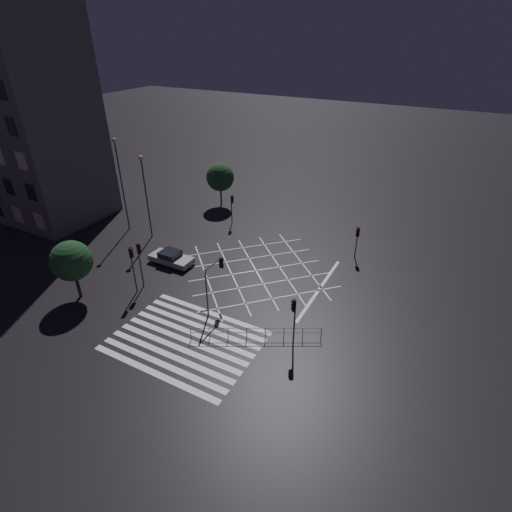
{
  "coord_description": "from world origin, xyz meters",
  "views": [
    {
      "loc": [
        15.21,
        -28.43,
        20.25
      ],
      "look_at": [
        0.0,
        0.0,
        1.6
      ],
      "focal_mm": 28.0,
      "sensor_mm": 36.0,
      "label": 1
    }
  ],
  "objects_px": {
    "traffic_light_sw_main": "(132,261)",
    "street_lamp_west": "(144,183)",
    "traffic_light_sw_cross": "(140,256)",
    "street_tree_near": "(220,177)",
    "waiting_car": "(171,258)",
    "traffic_light_nw_main": "(232,203)",
    "traffic_light_se_main": "(294,313)",
    "street_tree_far": "(71,261)",
    "traffic_light_ne_cross": "(357,236)",
    "traffic_light_median_south": "(215,274)",
    "street_lamp_east": "(120,172)"
  },
  "relations": [
    {
      "from": "traffic_light_sw_main",
      "to": "street_lamp_west",
      "type": "relative_size",
      "value": 0.49
    },
    {
      "from": "traffic_light_sw_cross",
      "to": "street_tree_near",
      "type": "relative_size",
      "value": 0.78
    },
    {
      "from": "waiting_car",
      "to": "traffic_light_nw_main",
      "type": "bearing_deg",
      "value": 86.53
    },
    {
      "from": "traffic_light_nw_main",
      "to": "street_lamp_west",
      "type": "distance_m",
      "value": 10.06
    },
    {
      "from": "traffic_light_se_main",
      "to": "street_tree_far",
      "type": "height_order",
      "value": "street_tree_far"
    },
    {
      "from": "traffic_light_ne_cross",
      "to": "waiting_car",
      "type": "xyz_separation_m",
      "value": [
        -15.54,
        -9.64,
        -1.77
      ]
    },
    {
      "from": "street_lamp_west",
      "to": "waiting_car",
      "type": "xyz_separation_m",
      "value": [
        5.56,
        -3.55,
        -5.59
      ]
    },
    {
      "from": "traffic_light_se_main",
      "to": "street_tree_far",
      "type": "relative_size",
      "value": 0.77
    },
    {
      "from": "traffic_light_ne_cross",
      "to": "traffic_light_median_south",
      "type": "distance_m",
      "value": 15.59
    },
    {
      "from": "traffic_light_median_south",
      "to": "street_lamp_west",
      "type": "distance_m",
      "value": 15.55
    },
    {
      "from": "traffic_light_sw_main",
      "to": "waiting_car",
      "type": "height_order",
      "value": "traffic_light_sw_main"
    },
    {
      "from": "traffic_light_sw_main",
      "to": "street_lamp_west",
      "type": "xyz_separation_m",
      "value": [
        -6.05,
        8.85,
        3.02
      ]
    },
    {
      "from": "street_tree_near",
      "to": "street_tree_far",
      "type": "xyz_separation_m",
      "value": [
        0.25,
        -22.96,
        -0.14
      ]
    },
    {
      "from": "street_tree_near",
      "to": "traffic_light_median_south",
      "type": "bearing_deg",
      "value": -58.57
    },
    {
      "from": "traffic_light_ne_cross",
      "to": "traffic_light_sw_cross",
      "type": "height_order",
      "value": "traffic_light_sw_cross"
    },
    {
      "from": "traffic_light_sw_main",
      "to": "traffic_light_ne_cross",
      "type": "bearing_deg",
      "value": 44.8
    },
    {
      "from": "traffic_light_median_south",
      "to": "traffic_light_se_main",
      "type": "bearing_deg",
      "value": -99.54
    },
    {
      "from": "traffic_light_sw_cross",
      "to": "street_lamp_east",
      "type": "height_order",
      "value": "street_lamp_east"
    },
    {
      "from": "traffic_light_nw_main",
      "to": "street_lamp_west",
      "type": "relative_size",
      "value": 0.39
    },
    {
      "from": "waiting_car",
      "to": "traffic_light_median_south",
      "type": "bearing_deg",
      "value": -26.35
    },
    {
      "from": "traffic_light_sw_cross",
      "to": "street_tree_near",
      "type": "distance_m",
      "value": 19.49
    },
    {
      "from": "traffic_light_median_south",
      "to": "traffic_light_sw_cross",
      "type": "height_order",
      "value": "traffic_light_median_south"
    },
    {
      "from": "traffic_light_sw_cross",
      "to": "street_lamp_east",
      "type": "distance_m",
      "value": 12.98
    },
    {
      "from": "traffic_light_ne_cross",
      "to": "traffic_light_median_south",
      "type": "height_order",
      "value": "traffic_light_median_south"
    },
    {
      "from": "traffic_light_ne_cross",
      "to": "waiting_car",
      "type": "distance_m",
      "value": 18.37
    },
    {
      "from": "street_tree_far",
      "to": "street_lamp_east",
      "type": "bearing_deg",
      "value": 115.73
    },
    {
      "from": "street_lamp_east",
      "to": "street_tree_near",
      "type": "height_order",
      "value": "street_lamp_east"
    },
    {
      "from": "traffic_light_median_south",
      "to": "waiting_car",
      "type": "xyz_separation_m",
      "value": [
        -7.78,
        3.85,
        -2.6
      ]
    },
    {
      "from": "street_lamp_east",
      "to": "waiting_car",
      "type": "relative_size",
      "value": 2.33
    },
    {
      "from": "traffic_light_median_south",
      "to": "traffic_light_sw_cross",
      "type": "bearing_deg",
      "value": 93.32
    },
    {
      "from": "traffic_light_ne_cross",
      "to": "traffic_light_se_main",
      "type": "distance_m",
      "value": 14.74
    },
    {
      "from": "waiting_car",
      "to": "street_lamp_east",
      "type": "bearing_deg",
      "value": 157.42
    },
    {
      "from": "traffic_light_ne_cross",
      "to": "street_lamp_east",
      "type": "relative_size",
      "value": 0.32
    },
    {
      "from": "traffic_light_se_main",
      "to": "traffic_light_median_south",
      "type": "height_order",
      "value": "traffic_light_median_south"
    },
    {
      "from": "traffic_light_sw_cross",
      "to": "street_tree_far",
      "type": "distance_m",
      "value": 5.38
    },
    {
      "from": "traffic_light_ne_cross",
      "to": "traffic_light_nw_main",
      "type": "bearing_deg",
      "value": -93.6
    },
    {
      "from": "street_lamp_west",
      "to": "traffic_light_ne_cross",
      "type": "bearing_deg",
      "value": 16.12
    },
    {
      "from": "street_lamp_west",
      "to": "street_tree_far",
      "type": "bearing_deg",
      "value": -79.34
    },
    {
      "from": "street_lamp_east",
      "to": "street_lamp_west",
      "type": "xyz_separation_m",
      "value": [
        3.56,
        -0.25,
        -0.59
      ]
    },
    {
      "from": "street_lamp_east",
      "to": "street_tree_near",
      "type": "bearing_deg",
      "value": 63.39
    },
    {
      "from": "traffic_light_nw_main",
      "to": "waiting_car",
      "type": "bearing_deg",
      "value": -93.47
    },
    {
      "from": "street_tree_far",
      "to": "traffic_light_nw_main",
      "type": "bearing_deg",
      "value": 77.96
    },
    {
      "from": "traffic_light_median_south",
      "to": "traffic_light_sw_main",
      "type": "bearing_deg",
      "value": 101.26
    },
    {
      "from": "traffic_light_median_south",
      "to": "traffic_light_sw_cross",
      "type": "xyz_separation_m",
      "value": [
        -7.45,
        -0.43,
        -0.14
      ]
    },
    {
      "from": "traffic_light_se_main",
      "to": "street_lamp_west",
      "type": "bearing_deg",
      "value": -22.65
    },
    {
      "from": "traffic_light_nw_main",
      "to": "traffic_light_se_main",
      "type": "height_order",
      "value": "traffic_light_se_main"
    },
    {
      "from": "traffic_light_sw_cross",
      "to": "street_lamp_west",
      "type": "relative_size",
      "value": 0.47
    },
    {
      "from": "traffic_light_sw_cross",
      "to": "traffic_light_ne_cross",
      "type": "bearing_deg",
      "value": -47.51
    },
    {
      "from": "traffic_light_se_main",
      "to": "street_lamp_east",
      "type": "bearing_deg",
      "value": -20.12
    },
    {
      "from": "traffic_light_se_main",
      "to": "traffic_light_sw_cross",
      "type": "xyz_separation_m",
      "value": [
        -14.79,
        0.8,
        0.14
      ]
    }
  ]
}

